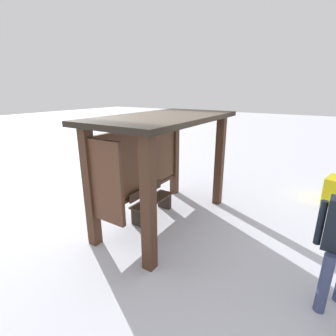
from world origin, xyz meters
TOP-DOWN VIEW (x-y plane):
  - ground_plane at (0.00, 0.00)m, footprint 60.00×60.00m
  - bus_shelter at (-0.09, 0.18)m, footprint 3.48×1.81m
  - bench_left_inside at (0.00, 0.39)m, footprint 1.23×0.40m

SIDE VIEW (x-z plane):
  - ground_plane at x=0.00m, z-range 0.00..0.00m
  - bench_left_inside at x=0.00m, z-range -0.03..0.67m
  - bus_shelter at x=-0.09m, z-range 0.54..2.92m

